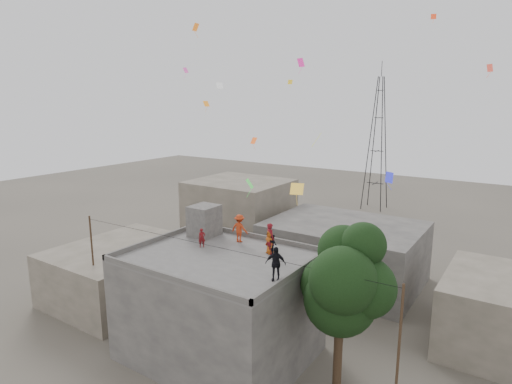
{
  "coord_description": "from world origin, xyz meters",
  "views": [
    {
      "loc": [
        14.47,
        -17.95,
        14.69
      ],
      "look_at": [
        1.47,
        1.66,
        9.72
      ],
      "focal_mm": 30.0,
      "sensor_mm": 36.0,
      "label": 1
    }
  ],
  "objects_px": {
    "transmission_tower": "(377,144)",
    "person_dark_adult": "(276,264)",
    "tree": "(345,282)",
    "person_red_adult": "(270,238)",
    "stair_head_box": "(204,221)"
  },
  "relations": [
    {
      "from": "transmission_tower",
      "to": "person_dark_adult",
      "type": "distance_m",
      "value": 41.93
    },
    {
      "from": "transmission_tower",
      "to": "tree",
      "type": "bearing_deg",
      "value": -73.91
    },
    {
      "from": "person_red_adult",
      "to": "person_dark_adult",
      "type": "xyz_separation_m",
      "value": [
        2.2,
        -3.08,
        -0.05
      ]
    },
    {
      "from": "stair_head_box",
      "to": "tree",
      "type": "distance_m",
      "value": 10.8
    },
    {
      "from": "tree",
      "to": "transmission_tower",
      "type": "distance_m",
      "value": 41.12
    },
    {
      "from": "stair_head_box",
      "to": "person_red_adult",
      "type": "bearing_deg",
      "value": -5.82
    },
    {
      "from": "tree",
      "to": "transmission_tower",
      "type": "relative_size",
      "value": 0.45
    },
    {
      "from": "stair_head_box",
      "to": "person_dark_adult",
      "type": "relative_size",
      "value": 1.16
    },
    {
      "from": "stair_head_box",
      "to": "person_red_adult",
      "type": "distance_m",
      "value": 5.42
    },
    {
      "from": "transmission_tower",
      "to": "person_dark_adult",
      "type": "height_order",
      "value": "transmission_tower"
    },
    {
      "from": "transmission_tower",
      "to": "person_red_adult",
      "type": "relative_size",
      "value": 11.0
    },
    {
      "from": "transmission_tower",
      "to": "person_dark_adult",
      "type": "relative_size",
      "value": 11.61
    },
    {
      "from": "tree",
      "to": "transmission_tower",
      "type": "bearing_deg",
      "value": 106.09
    },
    {
      "from": "person_red_adult",
      "to": "person_dark_adult",
      "type": "bearing_deg",
      "value": 153.1
    },
    {
      "from": "tree",
      "to": "person_red_adult",
      "type": "xyz_separation_m",
      "value": [
        -5.17,
        1.45,
        0.91
      ]
    }
  ]
}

